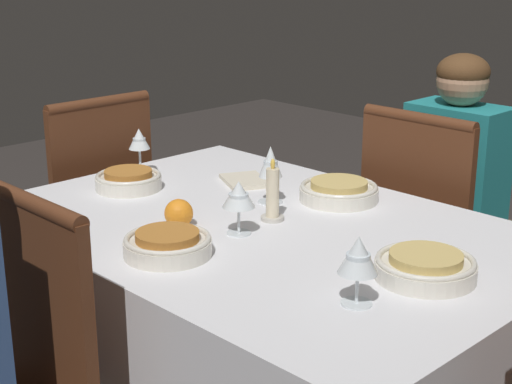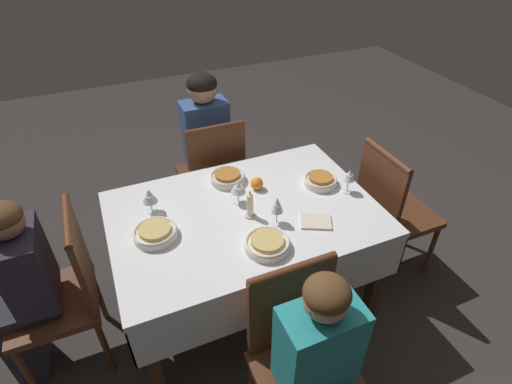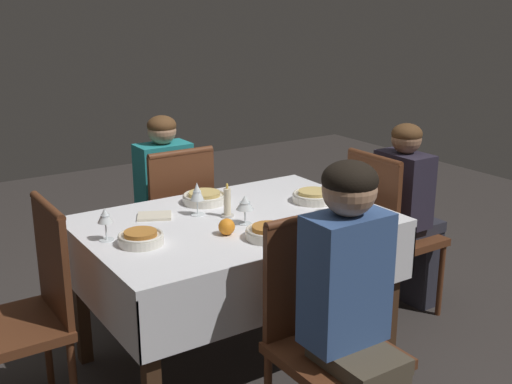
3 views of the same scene
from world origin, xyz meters
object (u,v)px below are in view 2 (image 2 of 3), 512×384
(bowl_west, at_px, (321,180))
(wine_glass_south, at_px, (239,188))
(bowl_east, at_px, (155,233))
(person_child_dark, at_px, (22,290))
(bowl_north, at_px, (267,243))
(person_child_teal, at_px, (323,379))
(chair_south, at_px, (213,173))
(wine_glass_west, at_px, (349,176))
(chair_west, at_px, (390,207))
(wine_glass_east, at_px, (149,196))
(bowl_south, at_px, (227,177))
(wine_glass_north, at_px, (277,206))
(candle_centerpiece, at_px, (250,207))
(chair_east, at_px, (65,289))
(orange_fruit, at_px, (257,184))
(chair_north, at_px, (301,354))
(dining_table, at_px, (245,225))
(napkin_red_folded, at_px, (316,221))
(person_adult_denim, at_px, (205,143))

(bowl_west, bearing_deg, wine_glass_south, -3.31)
(wine_glass_south, height_order, bowl_east, wine_glass_south)
(bowl_west, bearing_deg, person_child_dark, 0.68)
(bowl_north, bearing_deg, person_child_teal, 86.62)
(bowl_north, bearing_deg, wine_glass_south, -90.28)
(chair_south, bearing_deg, wine_glass_west, 124.93)
(wine_glass_west, bearing_deg, chair_west, 178.01)
(person_child_teal, height_order, wine_glass_east, person_child_teal)
(bowl_south, bearing_deg, wine_glass_north, 103.60)
(wine_glass_east, height_order, candle_centerpiece, candle_centerpiece)
(bowl_west, bearing_deg, wine_glass_west, 131.22)
(chair_east, bearing_deg, orange_fruit, 96.35)
(person_child_dark, height_order, wine_glass_north, person_child_dark)
(chair_west, bearing_deg, chair_north, 123.66)
(chair_west, distance_m, person_child_teal, 1.28)
(dining_table, height_order, napkin_red_folded, napkin_red_folded)
(bowl_east, relative_size, napkin_red_folded, 1.12)
(chair_south, distance_m, chair_east, 1.21)
(candle_centerpiece, relative_size, orange_fruit, 2.25)
(bowl_north, height_order, wine_glass_west, wine_glass_west)
(bowl_south, height_order, candle_centerpiece, candle_centerpiece)
(chair_north, relative_size, chair_west, 1.00)
(candle_centerpiece, bearing_deg, person_child_dark, -4.24)
(bowl_west, relative_size, orange_fruit, 2.63)
(person_child_teal, distance_m, orange_fruit, 1.08)
(bowl_east, distance_m, orange_fruit, 0.63)
(wine_glass_east, distance_m, orange_fruit, 0.59)
(bowl_south, bearing_deg, napkin_red_folded, 119.21)
(napkin_red_folded, bearing_deg, person_child_teal, 63.13)
(person_adult_denim, bearing_deg, napkin_red_folded, 102.91)
(chair_north, bearing_deg, person_child_dark, 144.64)
(person_child_teal, bearing_deg, wine_glass_east, 110.85)
(chair_east, height_order, orange_fruit, chair_east)
(napkin_red_folded, bearing_deg, dining_table, -36.38)
(wine_glass_west, distance_m, napkin_red_folded, 0.35)
(chair_south, height_order, wine_glass_south, chair_south)
(chair_west, bearing_deg, bowl_east, 87.46)
(wine_glass_south, distance_m, bowl_west, 0.50)
(chair_east, xyz_separation_m, bowl_south, (-0.96, -0.26, 0.25))
(dining_table, bearing_deg, wine_glass_north, 129.79)
(chair_west, bearing_deg, wine_glass_north, 94.88)
(wine_glass_west, xyz_separation_m, candle_centerpiece, (0.58, -0.02, -0.04))
(wine_glass_north, bearing_deg, orange_fruit, -93.98)
(wine_glass_south, distance_m, napkin_red_folded, 0.44)
(wine_glass_north, bearing_deg, wine_glass_south, -63.18)
(napkin_red_folded, bearing_deg, chair_west, -166.73)
(napkin_red_folded, bearing_deg, bowl_south, -60.79)
(chair_north, bearing_deg, candle_centerpiece, 85.89)
(bowl_north, bearing_deg, dining_table, -89.88)
(bowl_north, relative_size, napkin_red_folded, 1.14)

